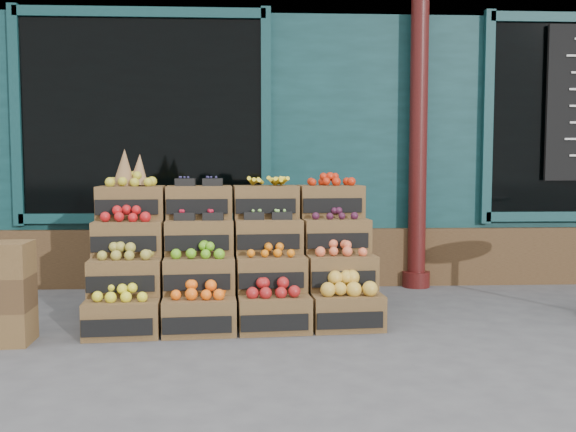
{
  "coord_description": "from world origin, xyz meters",
  "views": [
    {
      "loc": [
        -0.46,
        -4.45,
        1.26
      ],
      "look_at": [
        -0.2,
        0.7,
        0.85
      ],
      "focal_mm": 40.0,
      "sensor_mm": 36.0,
      "label": 1
    }
  ],
  "objects": [
    {
      "name": "shop_facade",
      "position": [
        0.0,
        5.11,
        2.4
      ],
      "size": [
        12.0,
        6.24,
        4.8
      ],
      "color": "#103536",
      "rests_on": "ground"
    },
    {
      "name": "shopkeeper",
      "position": [
        -1.13,
        2.97,
        0.89
      ],
      "size": [
        0.71,
        0.53,
        1.78
      ],
      "primitive_type": "imported",
      "rotation": [
        0.0,
        0.0,
        2.97
      ],
      "color": "#1D671F",
      "rests_on": "ground"
    },
    {
      "name": "crate_display",
      "position": [
        -0.64,
        0.79,
        0.43
      ],
      "size": [
        2.31,
        1.25,
        1.4
      ],
      "rotation": [
        0.0,
        0.0,
        0.08
      ],
      "color": "brown",
      "rests_on": "ground"
    },
    {
      "name": "ground",
      "position": [
        0.0,
        0.0,
        0.0
      ],
      "size": [
        60.0,
        60.0,
        0.0
      ],
      "primitive_type": "plane",
      "color": "#4E4E51",
      "rests_on": "ground"
    }
  ]
}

